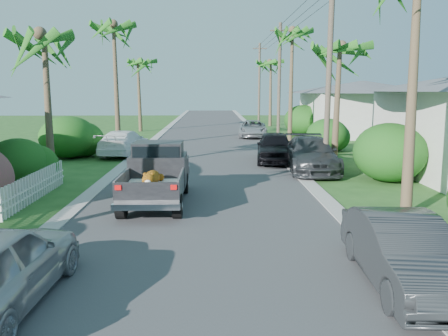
{
  "coord_description": "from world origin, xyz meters",
  "views": [
    {
      "loc": [
        0.29,
        -7.15,
        3.88
      ],
      "look_at": [
        0.65,
        6.61,
        1.4
      ],
      "focal_mm": 35.0,
      "sensor_mm": 36.0,
      "label": 1
    }
  ],
  "objects_px": {
    "parked_car_rd": "(253,129)",
    "parked_car_lf": "(124,143)",
    "palm_r_b": "(340,47)",
    "parked_car_rf": "(275,147)",
    "parked_car_rm": "(311,155)",
    "palm_l_b": "(43,35)",
    "palm_l_d": "(138,61)",
    "utility_pole_d": "(259,83)",
    "pickup_truck": "(158,172)",
    "palm_r_d": "(271,62)",
    "parked_car_rn": "(403,252)",
    "palm_l_c": "(114,25)",
    "house_right_far": "(361,110)",
    "palm_r_c": "(293,31)",
    "utility_pole_c": "(279,80)",
    "utility_pole_b": "(329,73)"
  },
  "relations": [
    {
      "from": "parked_car_rd",
      "to": "parked_car_lf",
      "type": "xyz_separation_m",
      "value": [
        -8.6,
        -9.85,
        0.06
      ]
    },
    {
      "from": "parked_car_rd",
      "to": "palm_r_b",
      "type": "relative_size",
      "value": 0.68
    },
    {
      "from": "parked_car_rf",
      "to": "parked_car_lf",
      "type": "distance_m",
      "value": 9.07
    },
    {
      "from": "parked_car_rf",
      "to": "palm_r_b",
      "type": "relative_size",
      "value": 0.66
    },
    {
      "from": "parked_car_rm",
      "to": "palm_l_b",
      "type": "relative_size",
      "value": 0.75
    },
    {
      "from": "palm_l_d",
      "to": "utility_pole_d",
      "type": "bearing_deg",
      "value": 36.64
    },
    {
      "from": "pickup_truck",
      "to": "palm_l_d",
      "type": "relative_size",
      "value": 0.66
    },
    {
      "from": "palm_r_d",
      "to": "parked_car_rf",
      "type": "bearing_deg",
      "value": -96.81
    },
    {
      "from": "parked_car_rd",
      "to": "palm_r_b",
      "type": "xyz_separation_m",
      "value": [
        3.0,
        -13.73,
        5.27
      ]
    },
    {
      "from": "parked_car_rn",
      "to": "parked_car_rd",
      "type": "bearing_deg",
      "value": 93.72
    },
    {
      "from": "pickup_truck",
      "to": "palm_l_c",
      "type": "bearing_deg",
      "value": 107.25
    },
    {
      "from": "pickup_truck",
      "to": "house_right_far",
      "type": "bearing_deg",
      "value": 56.42
    },
    {
      "from": "palm_r_c",
      "to": "utility_pole_c",
      "type": "height_order",
      "value": "palm_r_c"
    },
    {
      "from": "parked_car_rn",
      "to": "palm_l_b",
      "type": "bearing_deg",
      "value": 137.33
    },
    {
      "from": "parked_car_rn",
      "to": "palm_r_c",
      "type": "bearing_deg",
      "value": 87.88
    },
    {
      "from": "parked_car_rm",
      "to": "palm_r_c",
      "type": "height_order",
      "value": "palm_r_c"
    },
    {
      "from": "house_right_far",
      "to": "utility_pole_d",
      "type": "relative_size",
      "value": 1.0
    },
    {
      "from": "utility_pole_c",
      "to": "utility_pole_d",
      "type": "relative_size",
      "value": 1.0
    },
    {
      "from": "palm_r_d",
      "to": "utility_pole_d",
      "type": "xyz_separation_m",
      "value": [
        -0.9,
        3.0,
        -2.14
      ]
    },
    {
      "from": "pickup_truck",
      "to": "utility_pole_d",
      "type": "distance_m",
      "value": 35.97
    },
    {
      "from": "pickup_truck",
      "to": "parked_car_rn",
      "type": "relative_size",
      "value": 1.21
    },
    {
      "from": "palm_l_c",
      "to": "palm_r_d",
      "type": "xyz_separation_m",
      "value": [
        12.5,
        18.0,
        -1.18
      ]
    },
    {
      "from": "house_right_far",
      "to": "utility_pole_b",
      "type": "height_order",
      "value": "utility_pole_b"
    },
    {
      "from": "palm_l_c",
      "to": "house_right_far",
      "type": "bearing_deg",
      "value": 22.83
    },
    {
      "from": "parked_car_rm",
      "to": "utility_pole_d",
      "type": "relative_size",
      "value": 0.61
    },
    {
      "from": "palm_r_c",
      "to": "palm_l_d",
      "type": "bearing_deg",
      "value": 147.79
    },
    {
      "from": "palm_l_c",
      "to": "utility_pole_c",
      "type": "height_order",
      "value": "palm_l_c"
    },
    {
      "from": "parked_car_rf",
      "to": "utility_pole_d",
      "type": "relative_size",
      "value": 0.53
    },
    {
      "from": "palm_r_b",
      "to": "parked_car_rd",
      "type": "bearing_deg",
      "value": 102.32
    },
    {
      "from": "pickup_truck",
      "to": "parked_car_rf",
      "type": "relative_size",
      "value": 1.08
    },
    {
      "from": "utility_pole_d",
      "to": "parked_car_rf",
      "type": "bearing_deg",
      "value": -94.15
    },
    {
      "from": "parked_car_rf",
      "to": "palm_r_d",
      "type": "bearing_deg",
      "value": 89.29
    },
    {
      "from": "palm_r_d",
      "to": "utility_pole_d",
      "type": "distance_m",
      "value": 3.79
    },
    {
      "from": "parked_car_rn",
      "to": "utility_pole_d",
      "type": "distance_m",
      "value": 42.24
    },
    {
      "from": "house_right_far",
      "to": "palm_r_b",
      "type": "bearing_deg",
      "value": -113.11
    },
    {
      "from": "parked_car_rm",
      "to": "parked_car_rd",
      "type": "relative_size",
      "value": 1.13
    },
    {
      "from": "parked_car_rf",
      "to": "palm_r_d",
      "type": "height_order",
      "value": "palm_r_d"
    },
    {
      "from": "palm_l_b",
      "to": "utility_pole_c",
      "type": "height_order",
      "value": "utility_pole_c"
    },
    {
      "from": "parked_car_rd",
      "to": "parked_car_rm",
      "type": "bearing_deg",
      "value": -80.49
    },
    {
      "from": "pickup_truck",
      "to": "utility_pole_c",
      "type": "distance_m",
      "value": 21.61
    },
    {
      "from": "utility_pole_c",
      "to": "parked_car_rd",
      "type": "bearing_deg",
      "value": 159.84
    },
    {
      "from": "pickup_truck",
      "to": "house_right_far",
      "type": "xyz_separation_m",
      "value": [
        14.64,
        22.05,
        1.11
      ]
    },
    {
      "from": "parked_car_rn",
      "to": "palm_l_d",
      "type": "bearing_deg",
      "value": 110.49
    },
    {
      "from": "parked_car_lf",
      "to": "palm_r_d",
      "type": "bearing_deg",
      "value": -112.49
    },
    {
      "from": "parked_car_rd",
      "to": "pickup_truck",
      "type": "bearing_deg",
      "value": -99.88
    },
    {
      "from": "palm_r_c",
      "to": "palm_r_d",
      "type": "bearing_deg",
      "value": 88.77
    },
    {
      "from": "palm_l_b",
      "to": "palm_r_d",
      "type": "bearing_deg",
      "value": 64.59
    },
    {
      "from": "utility_pole_b",
      "to": "pickup_truck",
      "type": "bearing_deg",
      "value": -145.11
    },
    {
      "from": "parked_car_rf",
      "to": "utility_pole_b",
      "type": "xyz_separation_m",
      "value": [
        1.94,
        -3.18,
        3.79
      ]
    },
    {
      "from": "parked_car_rn",
      "to": "utility_pole_c",
      "type": "xyz_separation_m",
      "value": [
        1.53,
        27.03,
        3.9
      ]
    }
  ]
}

